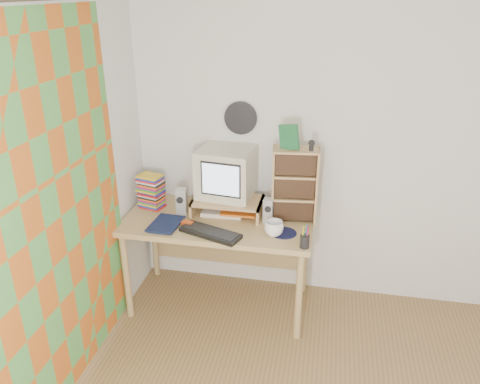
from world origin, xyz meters
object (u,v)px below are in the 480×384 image
at_px(desk, 221,231).
at_px(mug, 274,228).
at_px(crt_monitor, 225,174).
at_px(dvd_stack, 151,192).
at_px(diary, 153,221).
at_px(cd_rack, 294,185).
at_px(keyboard, 210,233).

xyz_separation_m(desk, mug, (0.43, -0.23, 0.19)).
bearing_deg(crt_monitor, dvd_stack, -168.15).
relative_size(dvd_stack, diary, 1.01).
xyz_separation_m(crt_monitor, dvd_stack, (-0.58, -0.05, -0.18)).
relative_size(cd_rack, diary, 2.18).
xyz_separation_m(crt_monitor, cd_rack, (0.52, -0.03, -0.03)).
bearing_deg(diary, keyboard, -6.24).
distance_m(desk, crt_monitor, 0.45).
bearing_deg(mug, cd_rack, 69.85).
distance_m(crt_monitor, diary, 0.63).
relative_size(desk, diary, 5.62).
relative_size(dvd_stack, cd_rack, 0.46).
distance_m(dvd_stack, cd_rack, 1.11).
bearing_deg(dvd_stack, diary, -53.35).
height_order(desk, crt_monitor, crt_monitor).
bearing_deg(dvd_stack, keyboard, -17.07).
bearing_deg(mug, dvd_stack, 164.95).
bearing_deg(diary, mug, 3.67).
distance_m(crt_monitor, dvd_stack, 0.61).
bearing_deg(keyboard, desk, 110.11).
height_order(crt_monitor, dvd_stack, crt_monitor).
bearing_deg(mug, keyboard, -169.55).
distance_m(mug, diary, 0.88).
bearing_deg(desk, mug, -27.66).
bearing_deg(desk, dvd_stack, 176.01).
bearing_deg(diary, crt_monitor, 37.40).
height_order(cd_rack, mug, cd_rack).
bearing_deg(dvd_stack, desk, 10.64).
height_order(dvd_stack, mug, dvd_stack).
relative_size(crt_monitor, keyboard, 0.88).
xyz_separation_m(keyboard, cd_rack, (0.54, 0.37, 0.26)).
xyz_separation_m(desk, cd_rack, (0.54, 0.06, 0.41)).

